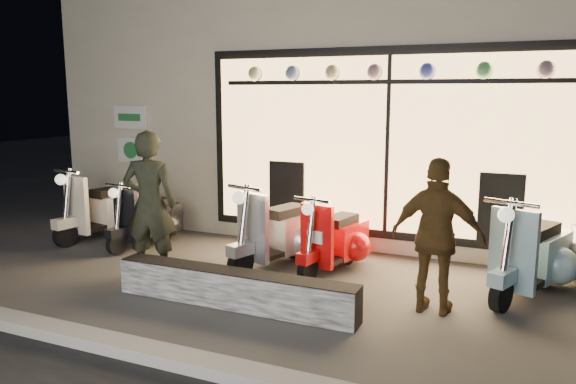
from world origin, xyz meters
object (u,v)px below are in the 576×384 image
at_px(scooter_red, 338,239).
at_px(woman, 437,237).
at_px(graffiti_barrier, 234,289).
at_px(man, 150,204).
at_px(scooter_silver, 283,232).

distance_m(scooter_red, woman, 1.78).
bearing_deg(woman, graffiti_barrier, 23.15).
relative_size(graffiti_barrier, man, 1.52).
height_order(graffiti_barrier, scooter_red, scooter_red).
xyz_separation_m(man, woman, (3.44, 0.19, -0.10)).
relative_size(scooter_red, man, 0.76).
bearing_deg(scooter_silver, graffiti_barrier, -66.91).
xyz_separation_m(scooter_silver, scooter_red, (0.73, 0.09, -0.04)).
bearing_deg(man, graffiti_barrier, 142.84).
bearing_deg(scooter_red, man, -138.43).
bearing_deg(graffiti_barrier, scooter_red, 71.56).
xyz_separation_m(scooter_red, man, (-2.04, -1.20, 0.51)).
height_order(graffiti_barrier, man, man).
bearing_deg(scooter_silver, man, -122.35).
bearing_deg(scooter_silver, woman, -5.64).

